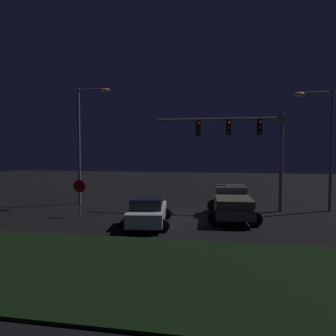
% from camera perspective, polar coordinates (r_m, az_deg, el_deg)
% --- Properties ---
extents(ground_plane, '(80.00, 80.00, 0.00)m').
position_cam_1_polar(ground_plane, '(19.66, 2.43, -8.59)').
color(ground_plane, black).
extents(grass_median, '(23.58, 7.18, 0.10)m').
position_cam_1_polar(grass_median, '(11.05, -4.50, -17.68)').
color(grass_median, black).
rests_on(grass_median, ground_plane).
extents(pickup_truck, '(3.10, 5.52, 1.80)m').
position_cam_1_polar(pickup_truck, '(19.30, 11.35, -5.85)').
color(pickup_truck, '#514C47').
rests_on(pickup_truck, ground_plane).
extents(car_sedan, '(2.89, 4.61, 1.51)m').
position_cam_1_polar(car_sedan, '(17.19, -3.67, -7.77)').
color(car_sedan, silver).
rests_on(car_sedan, ground_plane).
extents(traffic_signal_gantry, '(8.32, 0.56, 6.50)m').
position_cam_1_polar(traffic_signal_gantry, '(21.73, 13.31, 5.43)').
color(traffic_signal_gantry, slate).
rests_on(traffic_signal_gantry, ground_plane).
extents(street_lamp_left, '(2.56, 0.44, 8.66)m').
position_cam_1_polar(street_lamp_left, '(24.57, -14.69, 6.30)').
color(street_lamp_left, slate).
rests_on(street_lamp_left, ground_plane).
extents(street_lamp_right, '(2.50, 0.44, 7.97)m').
position_cam_1_polar(street_lamp_right, '(23.33, 26.11, 5.33)').
color(street_lamp_right, slate).
rests_on(street_lamp_right, ground_plane).
extents(stop_sign, '(0.76, 0.08, 2.23)m').
position_cam_1_polar(stop_sign, '(20.02, -15.57, -3.96)').
color(stop_sign, slate).
rests_on(stop_sign, ground_plane).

